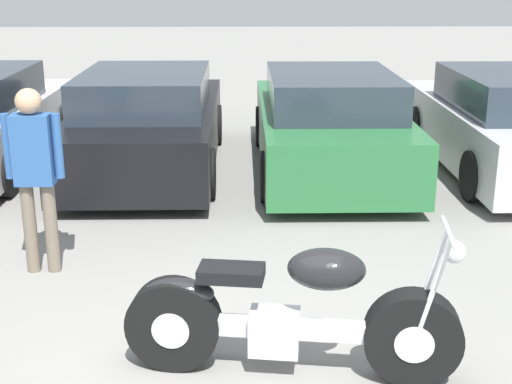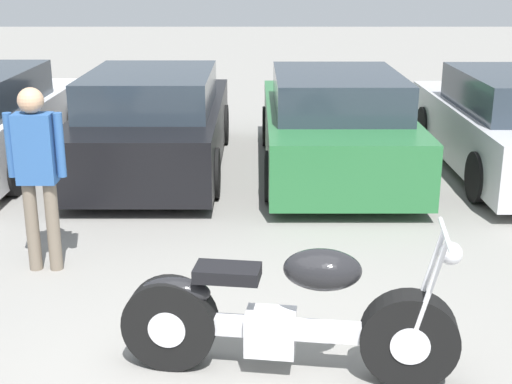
{
  "view_description": "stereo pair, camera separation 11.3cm",
  "coord_description": "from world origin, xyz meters",
  "px_view_note": "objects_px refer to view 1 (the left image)",
  "views": [
    {
      "loc": [
        -0.03,
        -3.81,
        2.69
      ],
      "look_at": [
        0.09,
        1.99,
        0.85
      ],
      "focal_mm": 50.0,
      "sensor_mm": 36.0,
      "label": 1
    },
    {
      "loc": [
        0.09,
        -3.81,
        2.69
      ],
      "look_at": [
        0.09,
        1.99,
        0.85
      ],
      "focal_mm": 50.0,
      "sensor_mm": 36.0,
      "label": 2
    }
  ],
  "objects_px": {
    "motorcycle": "(288,317)",
    "parked_car_silver": "(509,125)",
    "parked_car_green": "(328,125)",
    "person_standing": "(35,166)",
    "parked_car_black": "(148,123)"
  },
  "relations": [
    {
      "from": "motorcycle",
      "to": "parked_car_silver",
      "type": "distance_m",
      "value": 6.07
    },
    {
      "from": "motorcycle",
      "to": "parked_car_green",
      "type": "bearing_deg",
      "value": 80.38
    },
    {
      "from": "motorcycle",
      "to": "person_standing",
      "type": "height_order",
      "value": "person_standing"
    },
    {
      "from": "parked_car_green",
      "to": "parked_car_silver",
      "type": "height_order",
      "value": "same"
    },
    {
      "from": "motorcycle",
      "to": "parked_car_silver",
      "type": "xyz_separation_m",
      "value": [
        3.32,
        5.08,
        0.22
      ]
    },
    {
      "from": "parked_car_green",
      "to": "person_standing",
      "type": "relative_size",
      "value": 2.64
    },
    {
      "from": "motorcycle",
      "to": "parked_car_green",
      "type": "height_order",
      "value": "parked_car_green"
    },
    {
      "from": "motorcycle",
      "to": "parked_car_silver",
      "type": "height_order",
      "value": "parked_car_silver"
    },
    {
      "from": "motorcycle",
      "to": "person_standing",
      "type": "relative_size",
      "value": 1.35
    },
    {
      "from": "motorcycle",
      "to": "parked_car_green",
      "type": "distance_m",
      "value": 5.2
    },
    {
      "from": "motorcycle",
      "to": "parked_car_silver",
      "type": "bearing_deg",
      "value": 56.81
    },
    {
      "from": "parked_car_black",
      "to": "motorcycle",
      "type": "bearing_deg",
      "value": -73.2
    },
    {
      "from": "motorcycle",
      "to": "parked_car_green",
      "type": "relative_size",
      "value": 0.51
    },
    {
      "from": "parked_car_black",
      "to": "parked_car_green",
      "type": "distance_m",
      "value": 2.46
    },
    {
      "from": "parked_car_green",
      "to": "parked_car_silver",
      "type": "xyz_separation_m",
      "value": [
        2.45,
        -0.04,
        0.0
      ]
    }
  ]
}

